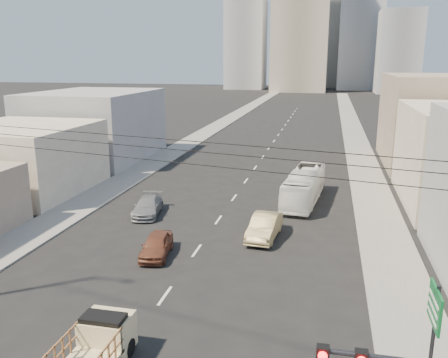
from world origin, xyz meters
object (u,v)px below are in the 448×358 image
at_px(sedan_brown, 156,245).
at_px(sedan_tan, 265,226).
at_px(city_bus, 304,186).
at_px(sedan_grey, 148,206).
at_px(green_sign, 433,323).
at_px(flatbed_pickup, 94,346).

bearing_deg(sedan_brown, sedan_tan, 28.40).
height_order(city_bus, sedan_tan, city_bus).
height_order(sedan_grey, green_sign, green_sign).
distance_m(sedan_brown, green_sign, 17.69).
bearing_deg(green_sign, sedan_grey, 132.13).
bearing_deg(sedan_grey, sedan_brown, -74.65).
relative_size(city_bus, sedan_tan, 2.03).
bearing_deg(sedan_tan, sedan_grey, 167.64).
bearing_deg(sedan_grey, city_bus, 18.00).
relative_size(flatbed_pickup, city_bus, 0.45).
bearing_deg(flatbed_pickup, city_bus, 75.02).
height_order(flatbed_pickup, city_bus, city_bus).
height_order(flatbed_pickup, sedan_grey, flatbed_pickup).
xyz_separation_m(flatbed_pickup, sedan_grey, (-5.02, 18.33, -0.43)).
bearing_deg(city_bus, sedan_brown, -115.05).
bearing_deg(sedan_brown, city_bus, 50.78).
xyz_separation_m(sedan_tan, sedan_grey, (-9.45, 2.89, -0.12)).
distance_m(flatbed_pickup, sedan_grey, 19.01).
bearing_deg(green_sign, sedan_brown, 139.94).
relative_size(flatbed_pickup, sedan_tan, 0.92).
height_order(flatbed_pickup, sedan_tan, flatbed_pickup).
bearing_deg(sedan_brown, flatbed_pickup, -89.75).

